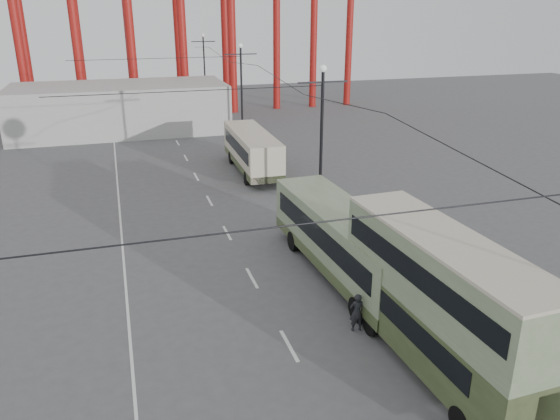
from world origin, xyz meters
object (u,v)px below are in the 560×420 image
object	(u,v)px
single_decker_green	(343,240)
pedestrian	(357,312)
double_decker_bus	(440,298)
single_decker_cream	(252,150)

from	to	relation	value
single_decker_green	pedestrian	size ratio (longest dim) A/B	7.19
double_decker_bus	single_decker_cream	size ratio (longest dim) A/B	0.94
double_decker_bus	single_decker_green	size ratio (longest dim) A/B	0.82
double_decker_bus	pedestrian	xyz separation A→B (m)	(-1.66, 3.15, -2.11)
single_decker_cream	pedestrian	size ratio (longest dim) A/B	6.24
double_decker_bus	pedestrian	size ratio (longest dim) A/B	5.89
single_decker_cream	pedestrian	xyz separation A→B (m)	(-1.61, -23.78, -0.99)
double_decker_bus	pedestrian	bearing A→B (deg)	115.38
single_decker_green	pedestrian	distance (m)	5.08
double_decker_bus	single_decker_green	xyz separation A→B (m)	(-0.26, 7.92, -1.04)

